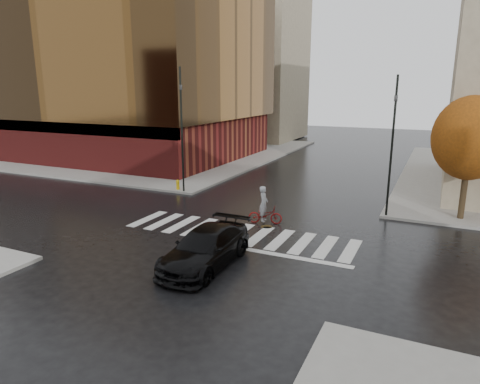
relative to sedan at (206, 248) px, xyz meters
The scene contains 12 objects.
ground 3.73m from the sedan, 97.88° to the left, with size 120.00×120.00×0.00m, color black.
sidewalk_nw 32.69m from the sedan, 131.14° to the left, with size 30.00×30.00×0.15m, color gray.
crosswalk 4.21m from the sedan, 96.93° to the left, with size 12.00×3.00×0.01m, color silver.
office_glass 32.09m from the sedan, 136.16° to the left, with size 27.00×19.00×16.00m.
building_nw_far 44.83m from the sedan, 112.11° to the left, with size 14.00×12.00×20.00m, color gray.
tree_ne_a 15.01m from the sedan, 49.22° to the left, with size 3.80×3.80×6.50m.
sedan is the anchor object (origin of this frame).
cyclist 6.12m from the sedan, 89.11° to the left, with size 1.87×1.04×2.01m.
traffic_light_nw 13.01m from the sedan, 126.54° to the left, with size 0.25×0.23×8.13m.
traffic_light_ne 12.07m from the sedan, 59.67° to the left, with size 0.19×0.21×7.50m.
fire_hydrant 12.87m from the sedan, 128.17° to the left, with size 0.24×0.24×0.68m.
manhole 5.68m from the sedan, 85.74° to the left, with size 0.61×0.61×0.01m, color #4A3A1A.
Camera 1 is at (8.60, -17.61, 7.07)m, focal length 32.00 mm.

